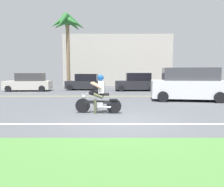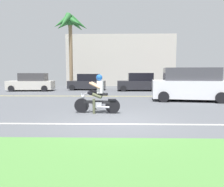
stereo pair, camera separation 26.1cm
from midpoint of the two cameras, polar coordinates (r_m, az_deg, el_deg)
ground at (r=10.55m, az=2.16°, el=-3.81°), size 56.00×30.00×0.04m
grass_median at (r=3.72m, az=3.81°, el=-21.64°), size 56.00×3.80×0.06m
lane_line_near at (r=7.08m, az=2.57°, el=-8.43°), size 50.40×0.12×0.01m
lane_line_far at (r=15.26m, az=1.91°, el=-0.73°), size 50.40×0.12×0.01m
motorcyclist at (r=8.86m, az=-3.24°, el=-0.94°), size 1.99×0.65×1.66m
suv_nearby at (r=13.68m, az=21.09°, el=2.24°), size 4.73×2.55×2.03m
parked_car_0 at (r=21.08m, az=-20.93°, el=2.82°), size 4.25×2.05×1.69m
parked_car_1 at (r=20.94m, az=-6.41°, el=3.05°), size 3.69×2.00×1.61m
parked_car_2 at (r=20.01m, az=7.72°, el=3.03°), size 3.94×2.01×1.70m
parked_car_3 at (r=21.81m, az=21.96°, el=2.62°), size 3.68×2.10×1.46m
palm_tree_0 at (r=23.81m, az=-11.15°, el=17.69°), size 4.01×3.97×8.02m
building_far at (r=28.45m, az=2.58°, el=8.92°), size 13.94×4.00×6.56m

